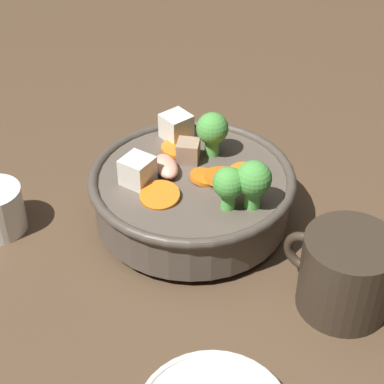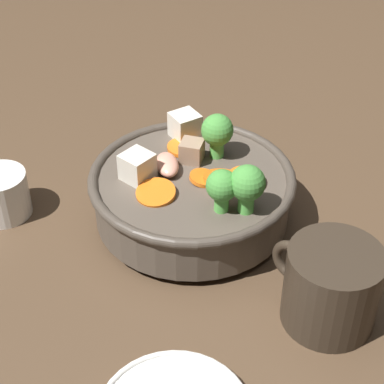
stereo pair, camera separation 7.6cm
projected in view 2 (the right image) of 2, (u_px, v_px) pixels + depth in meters
The scene contains 4 objects.
ground_plane at pixel (192, 220), 0.78m from camera, with size 3.00×3.00×0.00m, color #4C3826.
stirfry_bowl at pixel (193, 190), 0.76m from camera, with size 0.24×0.24×0.12m.
tea_cup at pixel (1, 194), 0.78m from camera, with size 0.07×0.07×0.06m.
dark_mug at pixel (330, 286), 0.63m from camera, with size 0.12×0.10×0.09m.
Camera 2 is at (-0.40, 0.44, 0.51)m, focal length 60.00 mm.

